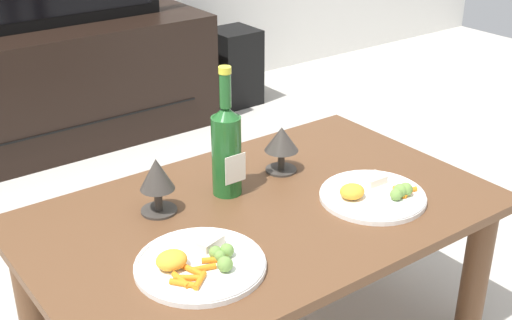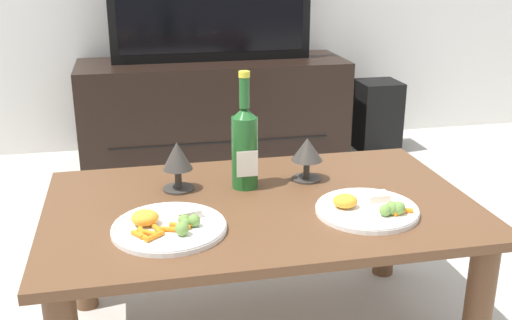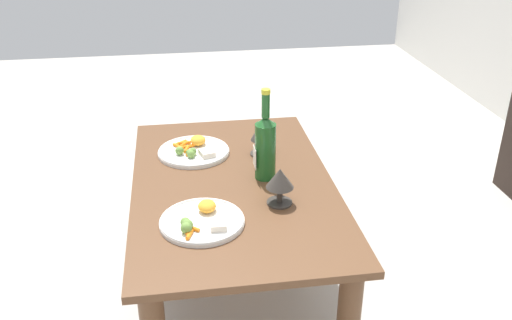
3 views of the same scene
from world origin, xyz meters
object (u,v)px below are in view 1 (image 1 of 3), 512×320
at_px(dining_table, 261,235).
at_px(floor_speaker, 234,67).
at_px(dinner_plate_left, 199,263).
at_px(dinner_plate_right, 373,195).
at_px(goblet_right, 282,142).
at_px(wine_bottle, 226,146).
at_px(goblet_left, 157,178).
at_px(tv_stand, 59,87).

relative_size(dining_table, floor_speaker, 2.95).
height_order(dinner_plate_left, dinner_plate_right, dinner_plate_left).
height_order(floor_speaker, goblet_right, goblet_right).
relative_size(wine_bottle, goblet_left, 2.36).
distance_m(dining_table, goblet_right, 0.26).
bearing_deg(floor_speaker, wine_bottle, -125.52).
relative_size(tv_stand, goblet_right, 10.75).
height_order(goblet_left, dinner_plate_left, goblet_left).
relative_size(dining_table, tv_stand, 0.83).
bearing_deg(goblet_left, dinner_plate_right, -29.51).
bearing_deg(dining_table, goblet_left, 146.78).
distance_m(dining_table, floor_speaker, 1.86).
relative_size(goblet_left, dinner_plate_right, 0.53).
bearing_deg(dinner_plate_left, wine_bottle, 45.96).
bearing_deg(wine_bottle, goblet_left, 174.80).
relative_size(wine_bottle, goblet_right, 2.60).
xyz_separation_m(tv_stand, floor_speaker, (0.89, -0.03, -0.07)).
bearing_deg(dinner_plate_right, wine_bottle, 138.31).
relative_size(dining_table, dinner_plate_right, 4.29).
distance_m(tv_stand, goblet_right, 1.49).
relative_size(goblet_right, dinner_plate_right, 0.48).
bearing_deg(dining_table, tv_stand, 86.27).
bearing_deg(goblet_right, goblet_left, 180.00).
height_order(tv_stand, dinner_plate_right, tv_stand).
distance_m(tv_stand, wine_bottle, 1.52).
bearing_deg(floor_speaker, goblet_right, -120.64).
relative_size(wine_bottle, dinner_plate_left, 1.20).
bearing_deg(tv_stand, dining_table, -93.73).
height_order(dining_table, goblet_right, goblet_right).
bearing_deg(wine_bottle, floor_speaker, 54.96).
relative_size(dining_table, goblet_left, 8.07).
bearing_deg(tv_stand, dinner_plate_right, -85.17).
xyz_separation_m(dining_table, dinner_plate_right, (0.25, -0.12, 0.09)).
bearing_deg(goblet_left, dining_table, -33.22).
xyz_separation_m(dining_table, goblet_left, (-0.20, 0.13, 0.16)).
distance_m(floor_speaker, dinner_plate_right, 1.86).
height_order(goblet_left, dinner_plate_right, goblet_left).
xyz_separation_m(goblet_right, dinner_plate_right, (0.09, -0.26, -0.07)).
distance_m(floor_speaker, dinner_plate_left, 2.11).
distance_m(dining_table, dinner_plate_right, 0.29).
height_order(dining_table, dinner_plate_left, dinner_plate_left).
height_order(floor_speaker, dinner_plate_left, dinner_plate_left).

